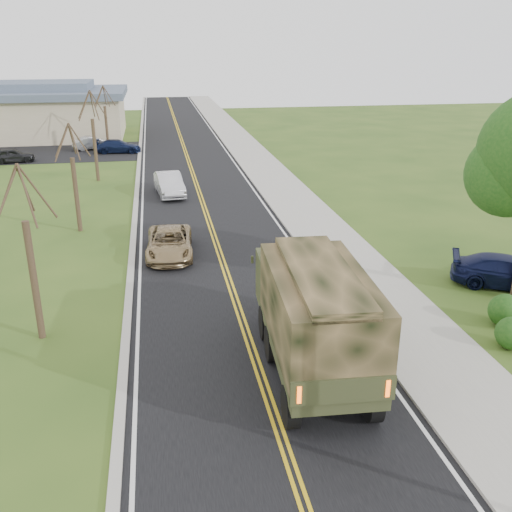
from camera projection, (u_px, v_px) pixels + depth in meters
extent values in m
cube|color=black|center=(189.00, 161.00, 48.49)|extent=(8.00, 120.00, 0.01)
cube|color=#9E998E|center=(237.00, 159.00, 49.15)|extent=(0.30, 120.00, 0.12)
cube|color=#9E998E|center=(257.00, 158.00, 49.43)|extent=(3.20, 120.00, 0.10)
cube|color=#9E998E|center=(139.00, 162.00, 47.79)|extent=(0.30, 120.00, 0.10)
sphere|color=#184313|center=(509.00, 174.00, 21.23)|extent=(3.24, 3.24, 3.24)
cylinder|color=#38281C|center=(34.00, 281.00, 18.97)|extent=(0.24, 0.24, 4.20)
cylinder|color=#38281C|center=(37.00, 191.00, 18.10)|extent=(1.01, 0.33, 1.90)
cylinder|color=#38281C|center=(26.00, 191.00, 18.50)|extent=(0.13, 1.29, 1.74)
cylinder|color=#38281C|center=(7.00, 192.00, 17.99)|extent=(0.98, 0.43, 1.90)
cylinder|color=#38281C|center=(5.00, 200.00, 17.43)|extent=(0.79, 1.05, 1.77)
cylinder|color=#38281C|center=(27.00, 196.00, 17.57)|extent=(0.58, 0.90, 1.90)
cylinder|color=#38281C|center=(76.00, 195.00, 30.07)|extent=(0.24, 0.24, 3.96)
cylinder|color=#38281C|center=(80.00, 140.00, 29.24)|extent=(0.96, 0.32, 1.79)
cylinder|color=#38281C|center=(72.00, 140.00, 29.62)|extent=(0.12, 1.22, 1.65)
cylinder|color=#38281C|center=(62.00, 140.00, 29.14)|extent=(0.93, 0.41, 1.79)
cylinder|color=#38281C|center=(62.00, 144.00, 28.61)|extent=(0.75, 0.99, 1.67)
cylinder|color=#38281C|center=(74.00, 142.00, 28.74)|extent=(0.55, 0.85, 1.80)
cylinder|color=#38281C|center=(95.00, 150.00, 41.04)|extent=(0.24, 0.24, 4.44)
cylinder|color=#38281C|center=(98.00, 104.00, 40.11)|extent=(1.07, 0.35, 2.00)
cylinder|color=#38281C|center=(92.00, 105.00, 40.54)|extent=(0.13, 1.36, 1.84)
cylinder|color=#38281C|center=(84.00, 104.00, 40.00)|extent=(1.03, 0.46, 2.00)
cylinder|color=#38281C|center=(84.00, 107.00, 39.40)|extent=(0.83, 1.10, 1.87)
cylinder|color=#38281C|center=(94.00, 105.00, 39.55)|extent=(0.61, 0.95, 2.01)
cylinder|color=#38281C|center=(107.00, 129.00, 52.15)|extent=(0.24, 0.24, 4.08)
cylinder|color=#38281C|center=(109.00, 96.00, 51.30)|extent=(0.99, 0.33, 1.84)
cylinder|color=#38281C|center=(105.00, 96.00, 51.69)|extent=(0.13, 1.25, 1.69)
cylinder|color=#38281C|center=(99.00, 96.00, 51.20)|extent=(0.95, 0.42, 1.85)
cylinder|color=#38281C|center=(99.00, 97.00, 50.65)|extent=(0.77, 1.02, 1.72)
cylinder|color=#38281C|center=(106.00, 96.00, 50.78)|extent=(0.57, 0.88, 1.85)
cube|color=tan|center=(25.00, 117.00, 59.87)|extent=(20.00, 12.00, 4.20)
cube|color=#475466|center=(22.00, 93.00, 59.02)|extent=(21.00, 13.00, 0.70)
cube|color=#475466|center=(21.00, 86.00, 58.77)|extent=(14.00, 8.00, 0.90)
cube|color=black|center=(75.00, 152.00, 52.38)|extent=(18.00, 10.00, 0.02)
cylinder|color=black|center=(291.00, 407.00, 15.01)|extent=(0.43, 1.18, 1.16)
cylinder|color=black|center=(372.00, 401.00, 15.26)|extent=(0.43, 1.18, 1.16)
cylinder|color=black|center=(272.00, 344.00, 18.14)|extent=(0.43, 1.18, 1.16)
cylinder|color=black|center=(340.00, 339.00, 18.39)|extent=(0.43, 1.18, 1.16)
cylinder|color=black|center=(266.00, 322.00, 19.50)|extent=(0.43, 1.18, 1.16)
cylinder|color=black|center=(329.00, 319.00, 19.75)|extent=(0.43, 1.18, 1.16)
cube|color=#363C20|center=(311.00, 336.00, 17.49)|extent=(2.92, 7.49, 0.37)
cube|color=#363C20|center=(295.00, 276.00, 19.66)|extent=(2.63, 2.13, 1.47)
cube|color=black|center=(291.00, 261.00, 20.47)|extent=(2.32, 0.21, 0.74)
cube|color=#363C20|center=(318.00, 343.00, 16.56)|extent=(2.93, 5.71, 0.16)
cube|color=black|center=(319.00, 309.00, 16.17)|extent=(2.93, 5.71, 2.10)
cube|color=black|center=(321.00, 273.00, 15.78)|extent=(1.99, 5.66, 0.26)
cube|color=#363C20|center=(343.00, 390.00, 13.88)|extent=(2.63, 0.27, 0.68)
cube|color=#FF590C|center=(299.00, 395.00, 13.70)|extent=(0.11, 0.05, 0.47)
cube|color=#FF590C|center=(388.00, 389.00, 13.95)|extent=(0.11, 0.05, 0.47)
imported|color=#947C54|center=(170.00, 243.00, 27.01)|extent=(2.34, 4.69, 1.28)
imported|color=silver|center=(169.00, 184.00, 37.62)|extent=(2.06, 4.62, 1.47)
imported|color=#0E1333|center=(507.00, 272.00, 23.58)|extent=(4.81, 3.63, 1.30)
imported|color=black|center=(12.00, 156.00, 47.74)|extent=(3.71, 2.02, 1.20)
imported|color=#A9AAAE|center=(93.00, 143.00, 53.52)|extent=(3.94, 2.35, 1.23)
imported|color=#0E1736|center=(118.00, 146.00, 51.94)|extent=(4.23, 1.96, 1.20)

